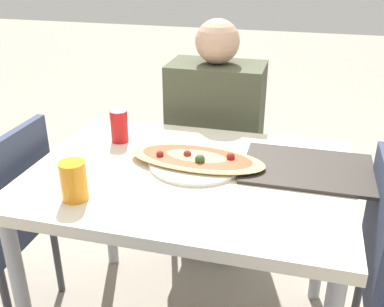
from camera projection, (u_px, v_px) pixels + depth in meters
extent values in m
cube|color=beige|center=(189.00, 177.00, 1.51)|extent=(1.07, 0.79, 0.04)
cylinder|color=#99999E|center=(23.00, 304.00, 1.48)|extent=(0.05, 0.05, 0.69)
cylinder|color=#99999E|center=(108.00, 201.00, 2.08)|extent=(0.05, 0.05, 0.69)
cylinder|color=#99999E|center=(323.00, 232.00, 1.85)|extent=(0.05, 0.05, 0.69)
cube|color=#2D3851|center=(216.00, 167.00, 2.22)|extent=(0.40, 0.40, 0.04)
cube|color=#2D3851|center=(224.00, 113.00, 2.29)|extent=(0.38, 0.03, 0.40)
cylinder|color=#38383D|center=(242.00, 229.00, 2.12)|extent=(0.03, 0.03, 0.40)
cylinder|color=#38383D|center=(174.00, 219.00, 2.20)|extent=(0.03, 0.03, 0.40)
cylinder|color=#38383D|center=(252.00, 194.00, 2.42)|extent=(0.03, 0.03, 0.40)
cylinder|color=#38383D|center=(191.00, 186.00, 2.50)|extent=(0.03, 0.03, 0.40)
cube|color=#2D3851|center=(20.00, 184.00, 1.61)|extent=(0.03, 0.38, 0.40)
cylinder|color=#38383D|center=(56.00, 254.00, 1.95)|extent=(0.03, 0.03, 0.40)
cube|color=#2D3851|center=(378.00, 225.00, 1.38)|extent=(0.03, 0.38, 0.40)
cylinder|color=#38383D|center=(357.00, 297.00, 1.71)|extent=(0.03, 0.03, 0.40)
cylinder|color=#2D2D38|center=(228.00, 219.00, 2.17)|extent=(0.10, 0.10, 0.44)
cylinder|color=#2D2D38|center=(190.00, 213.00, 2.21)|extent=(0.10, 0.10, 0.44)
cube|color=#474C38|center=(216.00, 118.00, 2.07)|extent=(0.42, 0.25, 0.50)
sphere|color=tan|center=(217.00, 41.00, 1.93)|extent=(0.19, 0.19, 0.19)
cylinder|color=white|center=(196.00, 163.00, 1.55)|extent=(0.33, 0.33, 0.01)
ellipsoid|color=#E0AD66|center=(196.00, 158.00, 1.54)|extent=(0.49, 0.24, 0.02)
ellipsoid|color=#B24223|center=(196.00, 157.00, 1.54)|extent=(0.40, 0.19, 0.01)
sphere|color=maroon|center=(187.00, 154.00, 1.54)|extent=(0.03, 0.03, 0.03)
sphere|color=#335928|center=(200.00, 159.00, 1.50)|extent=(0.03, 0.03, 0.03)
sphere|color=maroon|center=(160.00, 154.00, 1.54)|extent=(0.03, 0.03, 0.03)
sphere|color=maroon|center=(231.00, 157.00, 1.52)|extent=(0.03, 0.03, 0.03)
cylinder|color=red|center=(119.00, 126.00, 1.71)|extent=(0.07, 0.07, 0.12)
cylinder|color=silver|center=(118.00, 111.00, 1.68)|extent=(0.06, 0.06, 0.00)
cylinder|color=orange|center=(74.00, 181.00, 1.32)|extent=(0.08, 0.08, 0.12)
cube|color=#332D28|center=(308.00, 168.00, 1.51)|extent=(0.43, 0.31, 0.01)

